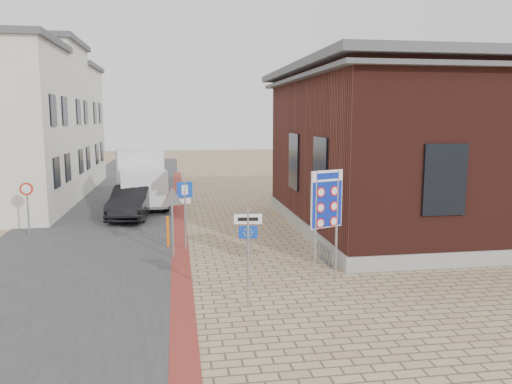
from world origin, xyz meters
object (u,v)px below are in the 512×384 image
object	(u,v)px
bollard	(168,232)
sedan	(132,201)
border_sign	(327,201)
box_truck	(140,178)
parking_sign	(185,202)
essen_sign	(248,242)

from	to	relation	value
bollard	sedan	bearing A→B (deg)	106.57
sedan	border_sign	world-z (taller)	border_sign
sedan	border_sign	distance (m)	12.19
box_truck	parking_sign	world-z (taller)	box_truck
sedan	box_truck	size ratio (longest dim) A/B	0.78
box_truck	essen_sign	distance (m)	15.40
essen_sign	parking_sign	xyz separation A→B (m)	(-1.42, 5.76, 0.05)
border_sign	bollard	bearing A→B (deg)	113.66
box_truck	sedan	bearing A→B (deg)	-101.82
border_sign	bollard	world-z (taller)	border_sign
essen_sign	box_truck	bearing A→B (deg)	108.96
border_sign	essen_sign	bearing A→B (deg)	-166.71
parking_sign	border_sign	bearing A→B (deg)	-57.01
essen_sign	bollard	size ratio (longest dim) A/B	2.21
sedan	essen_sign	distance (m)	12.70
essen_sign	bollard	xyz separation A→B (m)	(-2.05, 6.26, -1.10)
sedan	box_truck	world-z (taller)	box_truck
bollard	border_sign	bearing A→B (deg)	-44.60
sedan	parking_sign	distance (m)	6.82
box_truck	border_sign	xyz separation A→B (m)	(6.09, -13.21, 0.79)
parking_sign	box_truck	bearing A→B (deg)	91.67
sedan	parking_sign	world-z (taller)	parking_sign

